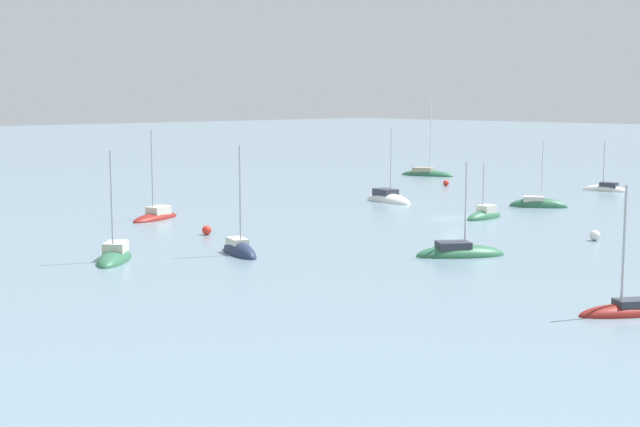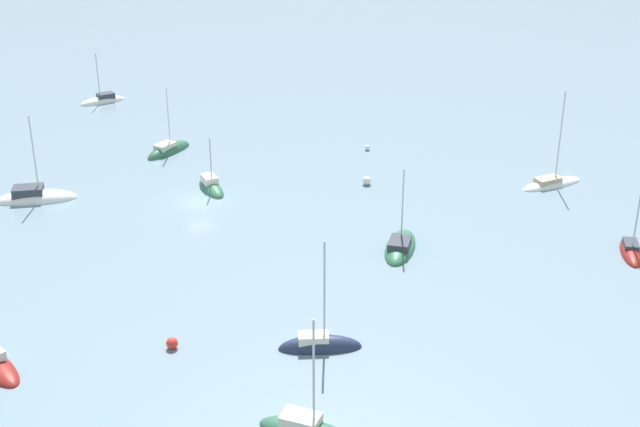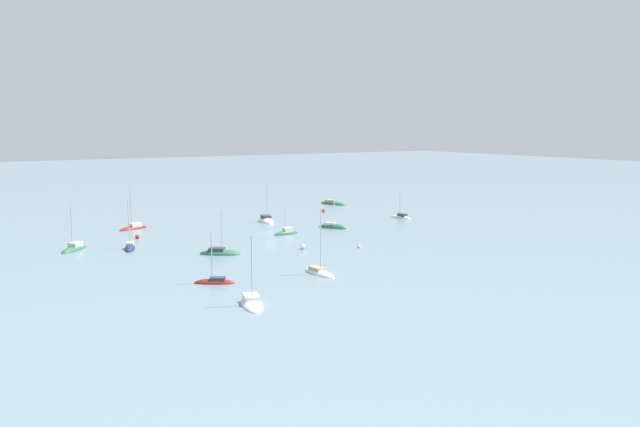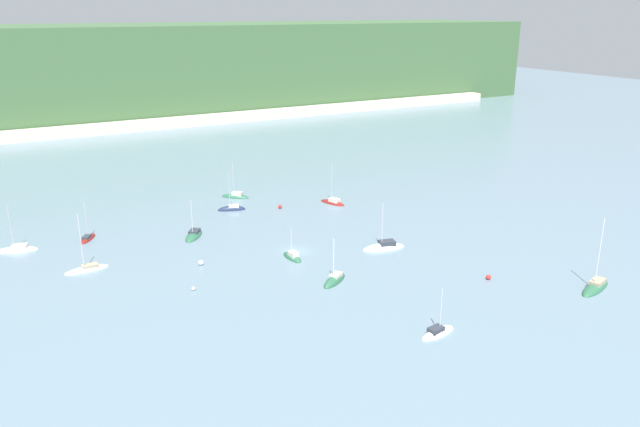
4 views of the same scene
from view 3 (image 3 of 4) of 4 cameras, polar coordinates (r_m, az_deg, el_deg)
name	(u,v)px [view 3 (image 3 of 4)]	position (r m, az deg, el deg)	size (l,w,h in m)	color
ground_plane	(270,234)	(119.99, -4.56, -1.87)	(600.00, 600.00, 0.00)	slate
sailboat_0	(267,221)	(135.15, -4.91, -0.72)	(7.97, 4.20, 9.17)	white
sailboat_1	(401,218)	(141.01, 7.40, -0.40)	(5.89, 2.74, 6.99)	white
sailboat_2	(74,249)	(111.86, -21.56, -3.07)	(6.01, 5.84, 8.67)	#2D6647
sailboat_3	(319,273)	(87.67, -0.08, -5.46)	(6.97, 2.37, 10.05)	white
sailboat_4	(133,228)	(130.79, -16.69, -1.30)	(4.05, 6.65, 9.17)	maroon
sailboat_5	(252,304)	(73.21, -6.25, -8.23)	(7.36, 4.37, 8.99)	silver
sailboat_6	(220,254)	(102.03, -9.14, -3.66)	(5.85, 6.84, 7.83)	#2D6647
sailboat_7	(286,234)	(119.50, -3.11, -1.84)	(2.01, 5.21, 6.11)	#2D6647
sailboat_8	(333,228)	(126.47, 1.17, -1.31)	(6.14, 4.94, 7.99)	#2D6647
sailboat_9	(333,204)	(164.98, 1.18, 0.89)	(8.54, 4.75, 12.01)	#2D6647
sailboat_10	(215,283)	(83.59, -9.60, -6.25)	(4.26, 5.45, 7.64)	maroon
sailboat_11	(130,249)	(109.61, -16.98, -3.09)	(5.92, 3.36, 9.07)	#232D4C
mooring_buoy_0	(323,211)	(149.80, 0.32, 0.27)	(0.78, 0.78, 0.78)	red
mooring_buoy_1	(137,237)	(119.30, -16.35, -2.04)	(0.80, 0.80, 0.80)	red
mooring_buoy_2	(359,246)	(106.15, 3.57, -3.00)	(0.58, 0.58, 0.58)	white
mooring_buoy_3	(303,247)	(104.95, -1.58, -3.04)	(0.86, 0.86, 0.86)	white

